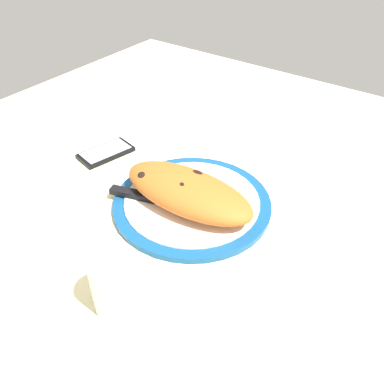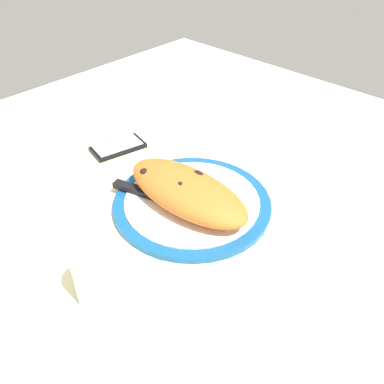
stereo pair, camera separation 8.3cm
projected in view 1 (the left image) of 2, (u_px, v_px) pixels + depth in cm
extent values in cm
cube|color=beige|center=(192.00, 211.00, 86.33)|extent=(150.00, 150.00, 3.00)
cylinder|color=navy|center=(192.00, 203.00, 85.03)|extent=(32.06, 32.06, 1.24)
cylinder|color=white|center=(192.00, 200.00, 84.56)|extent=(27.38, 27.38, 0.30)
ellipsoid|color=#C16023|center=(187.00, 191.00, 81.68)|extent=(28.64, 12.80, 6.16)
ellipsoid|color=black|center=(203.00, 189.00, 78.19)|extent=(2.96, 2.61, 0.86)
ellipsoid|color=black|center=(196.00, 174.00, 82.24)|extent=(3.52, 3.06, 1.04)
ellipsoid|color=black|center=(181.00, 184.00, 79.31)|extent=(3.24, 2.94, 0.93)
ellipsoid|color=black|center=(143.00, 175.00, 83.00)|extent=(2.40, 2.13, 0.81)
cube|color=silver|center=(216.00, 185.00, 88.16)|extent=(11.24, 3.16, 0.40)
cube|color=silver|center=(183.00, 176.00, 90.65)|extent=(4.36, 2.96, 0.40)
cube|color=silver|center=(186.00, 207.00, 82.29)|extent=(12.62, 5.25, 0.40)
cube|color=black|center=(134.00, 194.00, 84.97)|extent=(10.25, 4.87, 1.20)
cube|color=black|center=(106.00, 153.00, 100.29)|extent=(9.31, 13.88, 1.00)
cube|color=silver|center=(105.00, 151.00, 99.93)|extent=(8.00, 12.17, 0.16)
cylinder|color=silver|center=(113.00, 284.00, 63.05)|extent=(6.69, 6.69, 9.98)
cylinder|color=silver|center=(115.00, 293.00, 64.44)|extent=(6.16, 6.16, 5.06)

